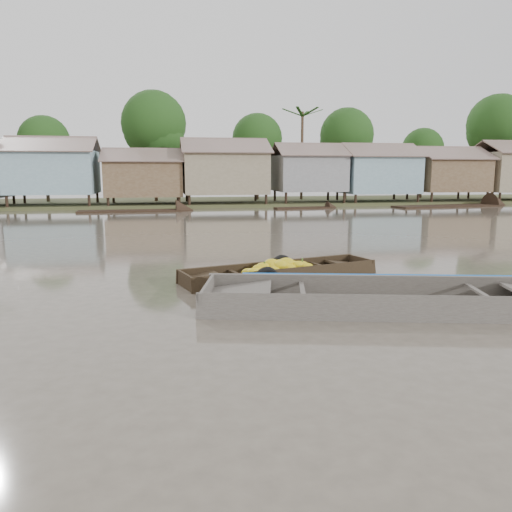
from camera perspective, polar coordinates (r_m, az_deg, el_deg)
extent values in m
plane|color=#524A3F|center=(11.40, 1.12, -4.57)|extent=(120.00, 120.00, 0.00)
cube|color=#384723|center=(43.97, -7.38, 5.97)|extent=(120.00, 12.00, 0.50)
cube|color=#7D9FAC|center=(41.18, -22.13, 8.86)|extent=(6.20, 5.20, 3.20)
cube|color=brown|center=(39.85, -22.74, 11.77)|extent=(6.60, 3.02, 1.28)
cube|color=brown|center=(42.60, -21.92, 11.64)|extent=(6.60, 3.02, 1.28)
cube|color=brown|center=(40.37, -12.64, 8.62)|extent=(5.80, 4.60, 2.70)
cube|color=brown|center=(39.14, -12.82, 11.22)|extent=(6.20, 2.67, 1.14)
cube|color=brown|center=(41.62, -12.67, 11.12)|extent=(6.20, 2.67, 1.14)
cube|color=#827359|center=(40.60, -3.63, 9.47)|extent=(6.50, 5.30, 3.30)
cube|color=brown|center=(39.22, -3.42, 12.53)|extent=(6.90, 3.08, 1.31)
cube|color=brown|center=(42.06, -3.89, 12.34)|extent=(6.90, 3.08, 1.31)
cube|color=gray|center=(41.98, 6.03, 9.37)|extent=(5.40, 4.70, 2.90)
cube|color=brown|center=(40.80, 6.59, 12.03)|extent=(5.80, 2.73, 1.17)
cube|color=brown|center=(43.24, 5.60, 11.91)|extent=(5.80, 2.73, 1.17)
cube|color=#7D9FAC|center=(44.03, 13.65, 9.04)|extent=(6.00, 5.00, 3.10)
cube|color=brown|center=(42.83, 14.50, 11.67)|extent=(6.40, 2.90, 1.24)
cube|color=brown|center=(45.30, 13.05, 11.61)|extent=(6.40, 2.90, 1.24)
cube|color=brown|center=(47.02, 21.00, 8.64)|extent=(5.70, 4.90, 2.80)
cube|color=brown|center=(45.91, 22.00, 10.88)|extent=(6.10, 2.85, 1.21)
cube|color=brown|center=(48.18, 20.31, 10.90)|extent=(6.10, 2.85, 1.21)
cube|color=brown|center=(51.81, 26.65, 10.96)|extent=(6.70, 2.96, 1.26)
cylinder|color=#473323|center=(45.89, -22.82, 8.52)|extent=(0.28, 0.28, 4.90)
sphere|color=#163A12|center=(45.96, -23.05, 12.00)|extent=(4.20, 4.20, 4.20)
cylinder|color=#473323|center=(43.84, -11.45, 9.97)|extent=(0.28, 0.28, 6.30)
sphere|color=#163A12|center=(44.01, -11.61, 14.66)|extent=(5.40, 5.40, 5.40)
cylinder|color=#473323|center=(45.57, 0.14, 9.48)|extent=(0.28, 0.28, 5.25)
sphere|color=#163A12|center=(45.65, 0.15, 13.25)|extent=(4.50, 4.50, 4.50)
cylinder|color=#473323|center=(46.72, 10.21, 9.55)|extent=(0.28, 0.28, 5.60)
sphere|color=#163A12|center=(46.83, 10.33, 13.47)|extent=(4.80, 4.80, 4.80)
cylinder|color=#473323|center=(50.93, 18.36, 8.63)|extent=(0.28, 0.28, 4.55)
sphere|color=#163A12|center=(50.97, 18.52, 11.55)|extent=(3.90, 3.90, 3.90)
cylinder|color=#473323|center=(53.78, 25.59, 9.33)|extent=(0.28, 0.28, 6.65)
sphere|color=#163A12|center=(53.96, 25.90, 13.35)|extent=(5.70, 5.70, 5.70)
cylinder|color=#473323|center=(45.98, 5.26, 11.16)|extent=(0.24, 0.24, 8.00)
cube|color=black|center=(13.27, 2.82, -2.88)|extent=(5.33, 2.43, 0.08)
cube|color=black|center=(13.72, 1.66, -1.57)|extent=(5.20, 1.63, 0.50)
cube|color=black|center=(12.74, 4.08, -2.47)|extent=(5.20, 1.63, 0.50)
cube|color=black|center=(14.67, 11.84, -1.03)|extent=(0.38, 1.14, 0.47)
cube|color=black|center=(14.38, 10.41, -0.96)|extent=(1.16, 1.22, 0.19)
cube|color=black|center=(12.19, -8.05, -3.10)|extent=(0.38, 1.14, 0.47)
cube|color=black|center=(12.33, -6.04, -2.63)|extent=(1.16, 1.22, 0.19)
cube|color=black|center=(12.66, -2.16, -2.08)|extent=(0.41, 1.10, 0.05)
cube|color=black|center=(13.86, 7.38, -1.12)|extent=(0.41, 1.10, 0.05)
ellipsoid|color=yellow|center=(13.60, 3.06, -1.27)|extent=(0.43, 0.35, 0.23)
ellipsoid|color=yellow|center=(12.73, 0.45, -2.05)|extent=(0.50, 0.41, 0.26)
ellipsoid|color=yellow|center=(12.79, -0.53, -2.34)|extent=(0.38, 0.31, 0.21)
ellipsoid|color=yellow|center=(13.01, 2.80, -1.07)|extent=(0.47, 0.39, 0.25)
ellipsoid|color=yellow|center=(13.01, 0.84, -1.32)|extent=(0.50, 0.41, 0.26)
ellipsoid|color=yellow|center=(13.13, 3.84, -1.39)|extent=(0.43, 0.35, 0.23)
ellipsoid|color=yellow|center=(12.93, -0.84, -1.93)|extent=(0.45, 0.37, 0.24)
ellipsoid|color=yellow|center=(12.97, 0.35, -1.46)|extent=(0.42, 0.35, 0.23)
ellipsoid|color=yellow|center=(12.67, 0.75, -2.28)|extent=(0.49, 0.40, 0.26)
ellipsoid|color=yellow|center=(13.31, 4.23, -1.04)|extent=(0.45, 0.37, 0.24)
ellipsoid|color=yellow|center=(13.10, 1.78, -0.86)|extent=(0.47, 0.38, 0.25)
ellipsoid|color=yellow|center=(13.76, 5.19, -1.10)|extent=(0.49, 0.40, 0.26)
ellipsoid|color=yellow|center=(13.27, 2.77, -0.81)|extent=(0.38, 0.31, 0.20)
ellipsoid|color=yellow|center=(13.14, 3.30, -1.20)|extent=(0.44, 0.36, 0.24)
ellipsoid|color=yellow|center=(13.27, 4.80, -1.00)|extent=(0.39, 0.32, 0.21)
ellipsoid|color=yellow|center=(13.34, 1.79, -1.32)|extent=(0.40, 0.33, 0.22)
ellipsoid|color=yellow|center=(13.22, 3.48, -0.77)|extent=(0.51, 0.41, 0.27)
ellipsoid|color=yellow|center=(13.27, 2.40, -1.11)|extent=(0.47, 0.39, 0.25)
ellipsoid|color=yellow|center=(12.82, 2.07, -1.67)|extent=(0.38, 0.31, 0.20)
ellipsoid|color=yellow|center=(13.28, 1.85, -1.22)|extent=(0.44, 0.36, 0.24)
ellipsoid|color=yellow|center=(13.41, 6.90, -1.75)|extent=(0.41, 0.34, 0.22)
ellipsoid|color=yellow|center=(13.45, 5.77, -1.29)|extent=(0.46, 0.37, 0.24)
ellipsoid|color=yellow|center=(13.03, 2.20, -1.28)|extent=(0.46, 0.38, 0.25)
ellipsoid|color=yellow|center=(12.76, 0.83, -2.00)|extent=(0.44, 0.36, 0.24)
ellipsoid|color=yellow|center=(12.82, -0.22, -1.94)|extent=(0.50, 0.41, 0.27)
ellipsoid|color=yellow|center=(13.20, 1.75, -1.24)|extent=(0.44, 0.36, 0.23)
ellipsoid|color=yellow|center=(12.99, 3.86, -1.96)|extent=(0.40, 0.33, 0.21)
ellipsoid|color=yellow|center=(12.69, 0.94, -2.33)|extent=(0.48, 0.39, 0.26)
ellipsoid|color=yellow|center=(13.31, 1.24, -1.17)|extent=(0.39, 0.32, 0.21)
ellipsoid|color=yellow|center=(12.58, 0.20, -2.64)|extent=(0.39, 0.32, 0.21)
ellipsoid|color=yellow|center=(13.74, 4.51, -1.29)|extent=(0.43, 0.35, 0.23)
ellipsoid|color=yellow|center=(13.65, 3.13, -1.28)|extent=(0.41, 0.34, 0.22)
cylinder|color=#3F6626|center=(12.95, 0.99, -1.00)|extent=(0.04, 0.04, 0.17)
cylinder|color=#3F6626|center=(13.27, 3.55, -0.76)|extent=(0.04, 0.04, 0.17)
cylinder|color=#3F6626|center=(13.51, 5.31, -0.59)|extent=(0.04, 0.04, 0.17)
torus|color=black|center=(13.96, 2.90, -1.30)|extent=(0.74, 0.36, 0.72)
torus|color=black|center=(12.31, 1.19, -2.78)|extent=(0.71, 0.36, 0.69)
cube|color=#433E39|center=(10.80, 15.16, -6.16)|extent=(7.85, 3.35, 0.08)
cube|color=#433E39|center=(11.62, 14.26, -3.61)|extent=(7.68, 1.94, 0.63)
cube|color=#433E39|center=(9.85, 16.38, -6.11)|extent=(7.68, 1.94, 0.63)
cube|color=#433E39|center=(10.60, -5.57, -4.64)|extent=(0.49, 1.88, 0.59)
cube|color=#433E39|center=(10.50, -1.96, -4.31)|extent=(1.67, 1.91, 0.25)
cube|color=#433E39|center=(10.46, 5.36, -4.11)|extent=(0.51, 1.82, 0.05)
cube|color=#433E39|center=(11.24, 24.46, -3.99)|extent=(0.51, 1.82, 0.05)
cube|color=#665E54|center=(10.79, 15.17, -5.91)|extent=(6.03, 2.79, 0.02)
cube|color=#1052A7|center=(11.63, 14.24, -2.39)|extent=(6.20, 1.53, 0.16)
torus|color=olive|center=(11.06, 25.23, -5.99)|extent=(0.44, 0.44, 0.06)
torus|color=olive|center=(11.05, 25.25, -5.78)|extent=(0.35, 0.35, 0.06)
cube|color=black|center=(42.36, 21.00, 5.20)|extent=(9.20, 3.19, 0.35)
cube|color=black|center=(35.76, -14.24, 4.83)|extent=(6.97, 1.73, 0.35)
cube|color=black|center=(37.74, 5.37, 5.33)|extent=(4.40, 1.36, 0.35)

